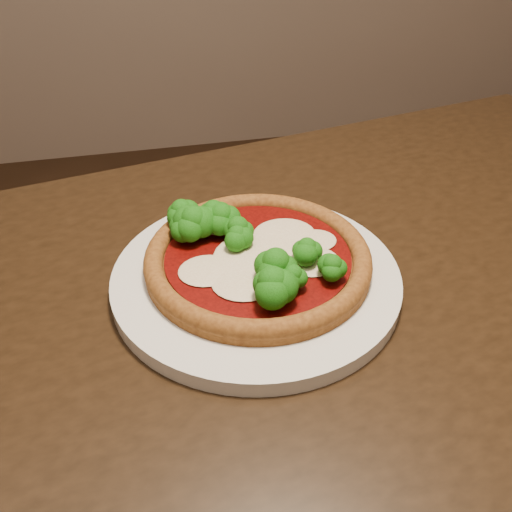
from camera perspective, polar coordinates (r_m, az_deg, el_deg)
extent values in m
cube|color=black|center=(0.62, 5.46, -7.25)|extent=(1.41, 1.04, 0.04)
cylinder|color=black|center=(1.37, 19.70, -1.72)|extent=(0.06, 0.06, 0.71)
cylinder|color=silver|center=(0.64, 0.00, -2.22)|extent=(0.32, 0.32, 0.02)
cylinder|color=brown|center=(0.64, 0.19, -0.59)|extent=(0.25, 0.25, 0.01)
torus|color=brown|center=(0.63, 0.19, -0.09)|extent=(0.25, 0.25, 0.02)
cylinder|color=#610704|center=(0.63, 0.19, -0.05)|extent=(0.21, 0.21, 0.00)
ellipsoid|color=beige|center=(0.66, 2.85, 2.20)|extent=(0.07, 0.07, 0.01)
ellipsoid|color=beige|center=(0.61, -4.96, -1.45)|extent=(0.06, 0.06, 0.00)
ellipsoid|color=beige|center=(0.59, -1.04, -2.52)|extent=(0.07, 0.07, 0.01)
ellipsoid|color=beige|center=(0.68, -3.60, 3.07)|extent=(0.05, 0.04, 0.00)
ellipsoid|color=beige|center=(0.63, 0.43, 0.07)|extent=(0.11, 0.09, 0.01)
ellipsoid|color=beige|center=(0.62, 5.60, -0.52)|extent=(0.06, 0.06, 0.00)
ellipsoid|color=beige|center=(0.66, 6.00, 1.59)|extent=(0.05, 0.04, 0.00)
ellipsoid|color=#228815|center=(0.61, 5.11, 0.73)|extent=(0.04, 0.04, 0.03)
ellipsoid|color=#228815|center=(0.57, 3.68, -1.95)|extent=(0.03, 0.03, 0.03)
ellipsoid|color=#228815|center=(0.55, 1.66, -2.75)|extent=(0.05, 0.05, 0.04)
ellipsoid|color=#228815|center=(0.64, -1.82, 2.80)|extent=(0.04, 0.04, 0.03)
ellipsoid|color=#228815|center=(0.65, -3.50, 3.98)|extent=(0.05, 0.05, 0.04)
ellipsoid|color=#228815|center=(0.64, -6.27, 3.51)|extent=(0.05, 0.05, 0.04)
ellipsoid|color=#228815|center=(0.59, 7.63, -0.95)|extent=(0.04, 0.04, 0.03)
ellipsoid|color=#228815|center=(0.63, -1.89, 2.04)|extent=(0.04, 0.04, 0.03)
ellipsoid|color=#228815|center=(0.65, -7.25, 3.05)|extent=(0.04, 0.04, 0.03)
ellipsoid|color=#228815|center=(0.58, 1.99, -0.81)|extent=(0.05, 0.05, 0.04)
ellipsoid|color=#228815|center=(0.66, -4.26, 4.30)|extent=(0.05, 0.05, 0.04)
ellipsoid|color=#228815|center=(0.67, -7.45, 4.44)|extent=(0.04, 0.04, 0.04)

